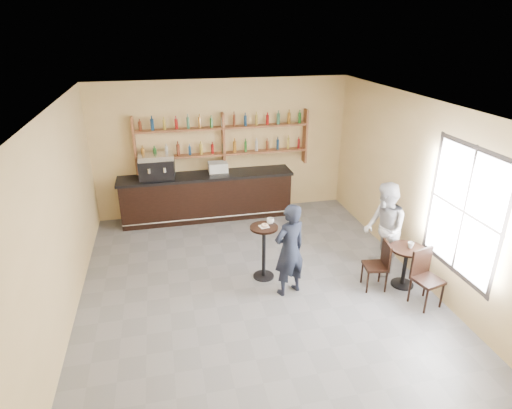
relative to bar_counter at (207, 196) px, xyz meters
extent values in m
plane|color=slate|center=(0.47, -3.15, -0.55)|extent=(7.00, 7.00, 0.00)
plane|color=white|center=(0.47, -3.15, 2.65)|extent=(7.00, 7.00, 0.00)
plane|color=#D3B378|center=(0.47, 0.35, 1.05)|extent=(7.00, 0.00, 7.00)
plane|color=#D3B378|center=(0.47, -6.65, 1.05)|extent=(7.00, 0.00, 7.00)
plane|color=#D3B378|center=(-2.53, -3.15, 1.05)|extent=(0.00, 7.00, 7.00)
plane|color=#D3B378|center=(3.47, -3.15, 1.05)|extent=(0.00, 7.00, 7.00)
plane|color=white|center=(3.46, -4.35, 1.15)|extent=(0.00, 2.00, 2.00)
cube|color=white|center=(0.70, -2.85, 0.49)|extent=(0.19, 0.19, 0.00)
torus|color=#C58048|center=(0.71, -2.86, 0.51)|extent=(0.15, 0.15, 0.05)
imported|color=white|center=(0.84, -2.75, 0.54)|extent=(0.16, 0.16, 0.10)
imported|color=black|center=(1.00, -3.42, 0.29)|extent=(0.71, 0.59, 1.66)
imported|color=white|center=(3.12, -3.66, 0.26)|extent=(0.11, 0.11, 0.10)
imported|color=#AEADB3|center=(2.88, -3.14, 0.33)|extent=(0.83, 0.97, 1.76)
camera|label=1|loc=(-0.93, -9.43, 3.81)|focal=30.00mm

